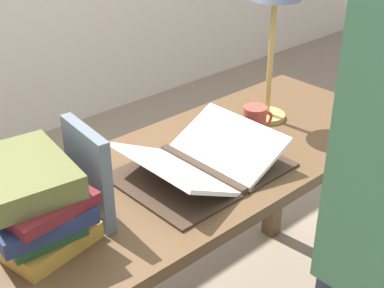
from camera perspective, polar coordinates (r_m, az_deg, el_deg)
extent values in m
cube|color=brown|center=(1.49, -0.97, -3.26)|extent=(1.54, 0.55, 0.03)
cube|color=brown|center=(2.06, 18.71, -7.02)|extent=(0.06, 0.06, 0.69)
cube|color=brown|center=(2.26, 8.99, -2.36)|extent=(0.06, 0.06, 0.69)
cube|color=#38281E|center=(1.46, 1.07, -2.65)|extent=(0.03, 0.32, 0.02)
cube|color=#38281E|center=(1.40, -2.38, -4.54)|extent=(0.21, 0.33, 0.01)
cube|color=#38281E|center=(1.54, 4.19, -1.30)|extent=(0.21, 0.33, 0.01)
cube|color=white|center=(1.39, -1.91, -2.70)|extent=(0.19, 0.32, 0.10)
cube|color=white|center=(1.51, 3.82, 0.00)|extent=(0.19, 0.32, 0.10)
cube|color=#BC8933|center=(1.28, -16.68, -8.70)|extent=(0.24, 0.29, 0.04)
cube|color=#234C2D|center=(1.26, -16.92, -7.32)|extent=(0.18, 0.26, 0.03)
cube|color=#1E284C|center=(1.24, -17.15, -5.96)|extent=(0.23, 0.30, 0.04)
cube|color=maroon|center=(1.22, -17.37, -4.71)|extent=(0.21, 0.31, 0.03)
cube|color=brown|center=(1.20, -17.64, -3.09)|extent=(0.22, 0.28, 0.05)
cube|color=slate|center=(1.26, -10.99, -3.10)|extent=(0.04, 0.19, 0.24)
cylinder|color=tan|center=(1.78, 7.94, 3.01)|extent=(0.12, 0.12, 0.02)
cylinder|color=tan|center=(1.71, 8.38, 8.95)|extent=(0.02, 0.02, 0.38)
cylinder|color=#B74238|center=(1.66, 6.68, 2.51)|extent=(0.07, 0.07, 0.09)
torus|color=#B74238|center=(1.68, 7.95, 2.72)|extent=(0.05, 0.03, 0.05)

